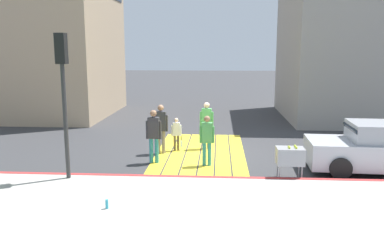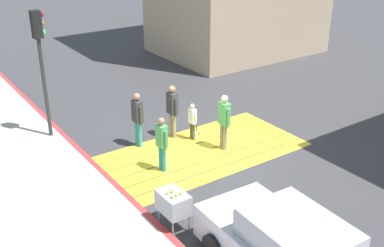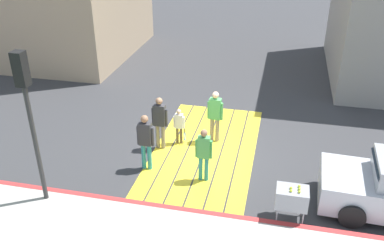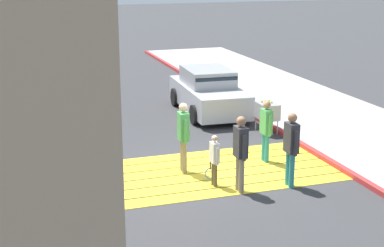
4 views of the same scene
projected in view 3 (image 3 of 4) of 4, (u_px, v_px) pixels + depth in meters
name	position (u px, v px, depth m)	size (l,w,h in m)	color
ground_plane	(205.00, 150.00, 13.86)	(120.00, 120.00, 0.00)	#38383A
crosswalk_stripes	(205.00, 149.00, 13.85)	(6.40, 3.25, 0.01)	yellow
curb_painted	(181.00, 210.00, 11.02)	(0.16, 40.00, 0.13)	#BC3333
traffic_light_corner	(27.00, 99.00, 10.07)	(0.39, 0.28, 4.24)	#2D2D2D
tennis_ball_cart	(292.00, 197.00, 10.49)	(0.56, 0.80, 1.02)	#99999E
pedestrian_adult_lead	(204.00, 151.00, 11.90)	(0.23, 0.49, 1.67)	teal
pedestrian_adult_trailing	(146.00, 138.00, 12.38)	(0.23, 0.53, 1.81)	teal
pedestrian_adult_side	(160.00, 119.00, 13.46)	(0.24, 0.53, 1.82)	gray
pedestrian_teen_behind	(215.00, 113.00, 13.88)	(0.26, 0.53, 1.82)	gray
pedestrian_child_with_racket	(179.00, 125.00, 13.90)	(0.28, 0.39, 1.27)	brown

